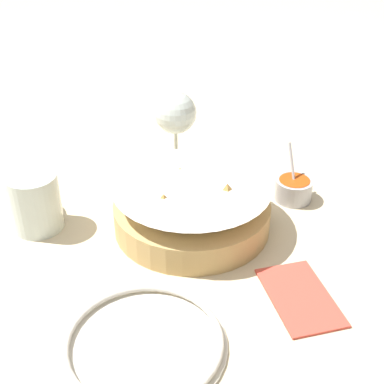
{
  "coord_description": "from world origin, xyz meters",
  "views": [
    {
      "loc": [
        -0.68,
        0.19,
        0.53
      ],
      "look_at": [
        0.03,
        -0.02,
        0.07
      ],
      "focal_mm": 50.0,
      "sensor_mm": 36.0,
      "label": 1
    }
  ],
  "objects_px": {
    "beer_mug": "(36,203)",
    "side_plate": "(144,343)",
    "wine_glass": "(175,116)",
    "food_basket": "(192,208)",
    "sauce_cup": "(294,188)"
  },
  "relations": [
    {
      "from": "wine_glass",
      "to": "side_plate",
      "type": "xyz_separation_m",
      "value": [
        -0.44,
        0.16,
        -0.11
      ]
    },
    {
      "from": "sauce_cup",
      "to": "side_plate",
      "type": "distance_m",
      "value": 0.43
    },
    {
      "from": "food_basket",
      "to": "sauce_cup",
      "type": "height_order",
      "value": "sauce_cup"
    },
    {
      "from": "wine_glass",
      "to": "beer_mug",
      "type": "xyz_separation_m",
      "value": [
        -0.13,
        0.28,
        -0.07
      ]
    },
    {
      "from": "beer_mug",
      "to": "side_plate",
      "type": "relative_size",
      "value": 0.57
    },
    {
      "from": "sauce_cup",
      "to": "wine_glass",
      "type": "distance_m",
      "value": 0.26
    },
    {
      "from": "wine_glass",
      "to": "side_plate",
      "type": "bearing_deg",
      "value": 160.02
    },
    {
      "from": "sauce_cup",
      "to": "wine_glass",
      "type": "height_order",
      "value": "wine_glass"
    },
    {
      "from": "wine_glass",
      "to": "beer_mug",
      "type": "bearing_deg",
      "value": 114.81
    },
    {
      "from": "wine_glass",
      "to": "side_plate",
      "type": "relative_size",
      "value": 0.75
    },
    {
      "from": "food_basket",
      "to": "beer_mug",
      "type": "height_order",
      "value": "beer_mug"
    },
    {
      "from": "side_plate",
      "to": "sauce_cup",
      "type": "bearing_deg",
      "value": -51.36
    },
    {
      "from": "sauce_cup",
      "to": "side_plate",
      "type": "xyz_separation_m",
      "value": [
        -0.27,
        0.33,
        -0.02
      ]
    },
    {
      "from": "food_basket",
      "to": "wine_glass",
      "type": "xyz_separation_m",
      "value": [
        0.2,
        -0.03,
        0.08
      ]
    },
    {
      "from": "food_basket",
      "to": "side_plate",
      "type": "xyz_separation_m",
      "value": [
        -0.24,
        0.13,
        -0.03
      ]
    }
  ]
}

